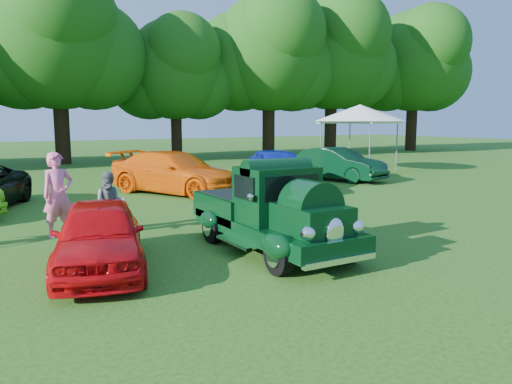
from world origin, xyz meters
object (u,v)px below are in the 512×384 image
hero_pickup (271,214)px  spectator_grey (110,204)px  back_car_green (337,164)px  back_car_blue (278,169)px  spectator_pink (58,195)px  canopy_tent (360,113)px  back_car_orange (175,172)px  red_convertible (99,236)px

hero_pickup → spectator_grey: 4.01m
back_car_green → spectator_grey: bearing=-170.8°
back_car_blue → hero_pickup: bearing=-106.1°
spectator_grey → back_car_green: bearing=41.3°
back_car_blue → spectator_pink: spectator_pink is taller
back_car_green → canopy_tent: size_ratio=0.76×
hero_pickup → back_car_blue: (4.95, 7.47, 0.05)m
back_car_orange → spectator_pink: size_ratio=2.70×
back_car_orange → red_convertible: bearing=-148.5°
back_car_orange → back_car_blue: (3.71, -1.24, 0.04)m
back_car_green → canopy_tent: bearing=17.5°
back_car_green → hero_pickup: bearing=-152.8°
canopy_tent → spectator_pink: bearing=-154.5°
back_car_orange → back_car_green: back_car_orange is taller
hero_pickup → red_convertible: size_ratio=1.20×
hero_pickup → back_car_blue: bearing=56.5°
red_convertible → spectator_grey: size_ratio=2.52×
spectator_pink → hero_pickup: bearing=-59.0°
hero_pickup → spectator_grey: size_ratio=3.02×
back_car_blue → spectator_grey: (-7.50, -4.37, -0.07)m
back_car_green → canopy_tent: 4.62m
canopy_tent → hero_pickup: bearing=-137.9°
back_car_blue → spectator_grey: back_car_blue is taller
canopy_tent → back_car_blue: bearing=-153.5°
red_convertible → hero_pickup: bearing=8.6°
hero_pickup → red_convertible: hero_pickup is taller
back_car_orange → back_car_green: bearing=-28.3°
red_convertible → canopy_tent: canopy_tent is taller
spectator_pink → canopy_tent: (15.94, 7.62, 2.03)m
red_convertible → back_car_blue: 11.01m
back_car_orange → spectator_pink: (-4.88, -5.20, 0.22)m
hero_pickup → canopy_tent: canopy_tent is taller
hero_pickup → back_car_blue: 8.97m
back_car_orange → spectator_grey: bearing=-153.3°
back_car_green → back_car_blue: bearing=-178.6°
spectator_grey → canopy_tent: 17.04m
red_convertible → canopy_tent: (15.74, 10.79, 2.37)m
back_car_orange → canopy_tent: 11.54m
back_car_blue → canopy_tent: canopy_tent is taller
hero_pickup → canopy_tent: (12.31, 11.14, 2.25)m
back_car_green → spectator_grey: 12.90m
spectator_grey → back_car_blue: bearing=45.2°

